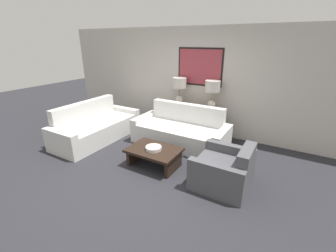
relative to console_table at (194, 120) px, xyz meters
The scene contains 10 objects.
ground_plane 2.13m from the console_table, 90.00° to the right, with size 20.00×20.00×0.00m, color #28282D.
back_wall 1.00m from the console_table, 90.00° to the left, with size 8.55×0.12×2.65m.
console_table is the anchor object (origin of this frame).
table_lamp_left 0.96m from the console_table, behind, with size 0.36×0.36×0.70m.
table_lamp_right 0.96m from the console_table, ahead, with size 0.36×0.36×0.70m.
couch_by_back_wall 0.74m from the console_table, 90.00° to the right, with size 2.20×0.95×0.91m.
couch_by_side 2.49m from the console_table, 141.76° to the right, with size 0.95×2.20×0.91m.
coffee_table 1.90m from the console_table, 89.66° to the right, with size 1.00×0.70×0.36m.
decorative_bowl 1.93m from the console_table, 89.14° to the right, with size 0.31×0.31×0.07m.
armchair_near_back_wall 2.28m from the console_table, 52.68° to the right, with size 0.89×0.94×0.76m.
Camera 1 is at (2.21, -3.01, 2.33)m, focal length 24.00 mm.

